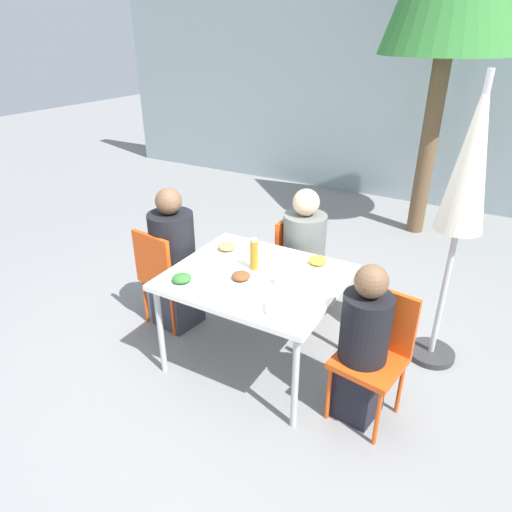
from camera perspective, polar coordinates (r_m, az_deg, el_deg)
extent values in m
plane|color=gray|center=(3.67, 0.00, -12.80)|extent=(24.00, 24.00, 0.00)
cube|color=#89999E|center=(7.08, 19.09, 18.52)|extent=(10.00, 0.20, 3.00)
cube|color=white|center=(3.25, 0.00, -2.68)|extent=(1.20, 1.03, 0.04)
cylinder|color=#B7B7B7|center=(3.42, -11.84, -9.22)|extent=(0.04, 0.04, 0.72)
cylinder|color=#B7B7B7|center=(2.94, 4.91, -15.50)|extent=(0.04, 0.04, 0.72)
cylinder|color=#B7B7B7|center=(4.02, -3.47, -2.79)|extent=(0.04, 0.04, 0.72)
cylinder|color=#B7B7B7|center=(3.62, 11.10, -6.89)|extent=(0.04, 0.04, 0.72)
cube|color=#E54C14|center=(3.94, -10.54, -2.43)|extent=(0.45, 0.45, 0.04)
cube|color=#E54C14|center=(3.73, -12.86, -0.40)|extent=(0.40, 0.09, 0.42)
cylinder|color=#E54C14|center=(4.26, -10.17, -3.62)|extent=(0.03, 0.03, 0.43)
cylinder|color=#E54C14|center=(4.05, -6.86, -5.12)|extent=(0.03, 0.03, 0.43)
cylinder|color=#E54C14|center=(4.08, -13.65, -5.48)|extent=(0.03, 0.03, 0.43)
cylinder|color=#E54C14|center=(3.85, -10.37, -7.19)|extent=(0.03, 0.03, 0.43)
cube|color=#383842|center=(4.01, -9.80, -5.31)|extent=(0.37, 0.37, 0.47)
cylinder|color=black|center=(3.77, -10.39, 1.29)|extent=(0.37, 0.37, 0.55)
sphere|color=brown|center=(3.63, -10.88, 6.74)|extent=(0.21, 0.21, 0.21)
cube|color=#E54C14|center=(3.03, 13.89, -12.75)|extent=(0.46, 0.46, 0.04)
cube|color=#E54C14|center=(3.03, 15.89, -7.57)|extent=(0.40, 0.10, 0.42)
cylinder|color=#E54C14|center=(3.02, 14.93, -19.02)|extent=(0.03, 0.03, 0.43)
cylinder|color=#E54C14|center=(3.12, 9.06, -16.57)|extent=(0.03, 0.03, 0.43)
cylinder|color=#E54C14|center=(3.26, 17.57, -15.40)|extent=(0.03, 0.03, 0.43)
cylinder|color=#E54C14|center=(3.35, 12.10, -13.30)|extent=(0.03, 0.03, 0.43)
cube|color=black|center=(3.18, 12.63, -15.41)|extent=(0.32, 0.32, 0.47)
cylinder|color=black|center=(2.90, 13.52, -8.68)|extent=(0.31, 0.31, 0.45)
sphere|color=brown|center=(2.73, 14.24, -3.10)|extent=(0.20, 0.20, 0.20)
cube|color=#E54C14|center=(4.02, 6.17, -1.50)|extent=(0.42, 0.42, 0.04)
cube|color=#E54C14|center=(3.99, 3.99, 2.06)|extent=(0.05, 0.40, 0.42)
cylinder|color=#E54C14|center=(4.21, 9.13, -3.94)|extent=(0.03, 0.03, 0.43)
cylinder|color=#E54C14|center=(3.94, 7.12, -6.09)|extent=(0.03, 0.03, 0.43)
cylinder|color=#E54C14|center=(4.33, 5.01, -2.76)|extent=(0.03, 0.03, 0.43)
cylinder|color=#E54C14|center=(4.07, 2.79, -4.76)|extent=(0.03, 0.03, 0.43)
cube|color=#383842|center=(4.08, 5.71, -4.42)|extent=(0.34, 0.34, 0.47)
cylinder|color=slate|center=(3.86, 6.03, 1.70)|extent=(0.36, 0.36, 0.49)
sphere|color=beige|center=(3.73, 6.29, 6.69)|extent=(0.22, 0.22, 0.22)
cylinder|color=#333333|center=(3.94, 20.97, -11.26)|extent=(0.36, 0.36, 0.05)
cylinder|color=#BCBCBC|center=(3.44, 23.73, 2.60)|extent=(0.04, 0.04, 2.12)
cone|color=beige|center=(3.28, 25.48, 11.33)|extent=(0.32, 0.32, 1.03)
cylinder|color=white|center=(3.17, -9.22, -3.28)|extent=(0.25, 0.25, 0.01)
ellipsoid|color=#33702D|center=(3.16, -9.26, -2.75)|extent=(0.14, 0.14, 0.05)
cylinder|color=white|center=(3.16, -1.89, -3.02)|extent=(0.24, 0.24, 0.01)
ellipsoid|color=brown|center=(3.15, -1.90, -2.49)|extent=(0.13, 0.13, 0.05)
cylinder|color=white|center=(3.59, -3.61, 0.70)|extent=(0.26, 0.26, 0.01)
ellipsoid|color=tan|center=(3.57, -3.63, 1.21)|extent=(0.14, 0.14, 0.06)
cylinder|color=white|center=(3.40, 7.72, -1.07)|extent=(0.25, 0.25, 0.01)
ellipsoid|color=gold|center=(3.38, 7.75, -0.54)|extent=(0.14, 0.14, 0.06)
cylinder|color=#B7751E|center=(3.27, -0.23, 0.11)|extent=(0.06, 0.06, 0.22)
cylinder|color=white|center=(3.22, -0.24, 2.02)|extent=(0.04, 0.04, 0.02)
cylinder|color=silver|center=(3.11, 2.99, -2.83)|extent=(0.08, 0.08, 0.08)
cylinder|color=white|center=(2.83, 3.26, -6.43)|extent=(0.20, 0.20, 0.06)
cylinder|color=brown|center=(5.92, 20.65, 12.30)|extent=(0.20, 0.20, 2.07)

